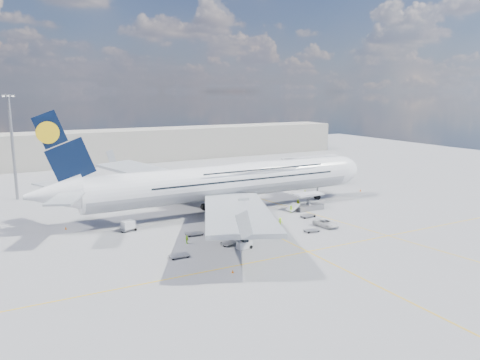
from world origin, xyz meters
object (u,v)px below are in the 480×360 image
baggage_tug (245,245)px  crew_nose (305,193)px  dolly_back (128,225)px  cone_wing_left_inner (171,195)px  light_mast (13,146)px  crew_wing (187,239)px  crew_van (291,209)px  cone_wing_right_outer (233,271)px  dolly_nose_near (312,230)px  service_van (326,223)px  dolly_nose_far (308,216)px  crew_loader (298,204)px  cone_wing_right_inner (228,235)px  cargo_loader (308,204)px  catering_truck_inner (162,187)px  catering_truck_outer (133,180)px  dolly_row_c (194,233)px  cone_nose (360,190)px  jet_bridge (307,164)px  cone_wing_left_outer (152,199)px  dolly_row_a (179,256)px  airliner (227,181)px  dolly_row_b (230,243)px  crew_tug (280,222)px

baggage_tug → crew_nose: crew_nose is taller
dolly_back → cone_wing_left_inner: (17.85, 25.00, -0.76)m
light_mast → crew_wing: bearing=-65.2°
crew_van → cone_wing_right_outer: (-27.29, -24.78, -0.57)m
dolly_nose_near → baggage_tug: 15.94m
service_van → crew_nose: crew_nose is taller
service_van → cone_wing_right_outer: size_ratio=11.16×
light_mast → dolly_nose_far: size_ratio=7.44×
dolly_nose_near → crew_loader: (8.58, 16.55, 0.65)m
light_mast → cone_wing_right_inner: bearing=-58.1°
dolly_nose_near → cargo_loader: bearing=66.2°
cone_wing_left_inner → cone_wing_right_outer: size_ratio=1.31×
catering_truck_inner → catering_truck_outer: 15.41m
dolly_row_c → crew_nose: 40.74m
crew_loader → cone_wing_left_inner: size_ratio=3.06×
catering_truck_outer → crew_van: 50.39m
dolly_row_c → cone_nose: size_ratio=5.62×
cargo_loader → dolly_nose_near: bearing=-123.7°
jet_bridge → baggage_tug: 52.04m
dolly_row_c → cone_wing_left_outer: size_ratio=6.96×
dolly_row_a → dolly_nose_near: 27.12m
dolly_row_c → cone_nose: 55.92m
light_mast → cone_wing_left_inner: size_ratio=40.19×
service_van → catering_truck_inner: bearing=105.0°
cargo_loader → cone_wing_right_inner: 26.56m
dolly_back → cone_wing_left_inner: dolly_back is taller
catering_truck_inner → crew_loader: (22.90, -27.44, -1.15)m
jet_bridge → cone_nose: size_ratio=31.86×
crew_nose → cone_wing_left_inner: (-29.30, 17.04, -0.54)m
cone_wing_right_outer → catering_truck_outer: bearing=86.0°
airliner → dolly_row_b: airliner is taller
cargo_loader → cone_nose: (24.00, 9.09, -0.97)m
catering_truck_outer → crew_loader: 49.90m
cone_wing_right_inner → crew_wing: bearing=-178.2°
dolly_nose_far → crew_loader: (2.93, 7.67, 0.61)m
dolly_row_b → service_van: service_van is taller
jet_bridge → cone_nose: (11.01, -8.95, -6.57)m
jet_bridge → cone_nose: 15.63m
crew_nose → dolly_back: bearing=140.0°
jet_bridge → crew_tug: bearing=-134.3°
dolly_nose_near → crew_wing: crew_wing is taller
dolly_row_b → cone_nose: (50.63, 22.77, -0.08)m
cargo_loader → crew_nose: cargo_loader is taller
cone_wing_left_outer → cone_wing_right_outer: (-4.20, -51.35, 0.00)m
cone_wing_left_inner → cone_wing_right_inner: 37.32m
dolly_row_b → cone_wing_left_inner: size_ratio=5.65×
jet_bridge → baggage_tug: jet_bridge is taller
airliner → dolly_nose_far: (12.65, -12.55, -6.51)m
dolly_back → crew_wing: dolly_back is taller
baggage_tug → cone_wing_right_inner: baggage_tug is taller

